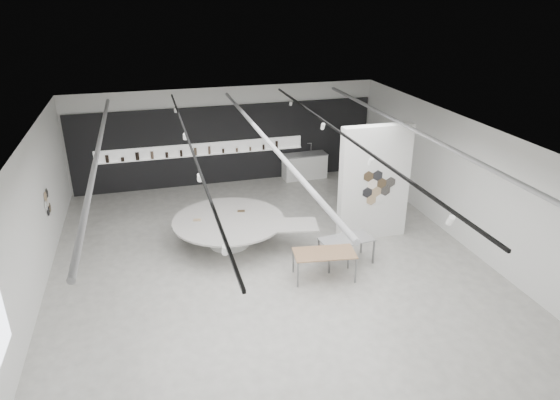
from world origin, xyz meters
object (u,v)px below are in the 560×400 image
object	(u,v)px
sample_table_wood	(324,254)
sample_table_stone	(347,241)
partition_column	(374,183)
display_island	(231,228)
kitchen_counter	(305,166)

from	to	relation	value
sample_table_wood	sample_table_stone	bearing A→B (deg)	33.70
partition_column	sample_table_stone	xyz separation A→B (m)	(-1.38, -1.33, -1.10)
display_island	kitchen_counter	bearing A→B (deg)	63.01
sample_table_stone	partition_column	bearing A→B (deg)	43.85
sample_table_wood	display_island	bearing A→B (deg)	129.47
display_island	sample_table_wood	xyz separation A→B (m)	(2.07, -2.52, 0.15)
display_island	sample_table_wood	world-z (taller)	display_island
partition_column	kitchen_counter	distance (m)	5.69
partition_column	sample_table_stone	bearing A→B (deg)	-136.15
sample_table_stone	kitchen_counter	world-z (taller)	kitchen_counter
display_island	sample_table_wood	bearing A→B (deg)	-38.94
display_island	sample_table_stone	bearing A→B (deg)	-21.66
sample_table_wood	kitchen_counter	size ratio (longest dim) A/B	0.94
display_island	sample_table_wood	distance (m)	3.27
display_island	kitchen_counter	world-z (taller)	kitchen_counter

